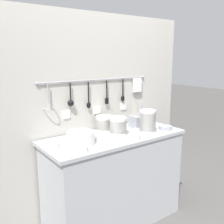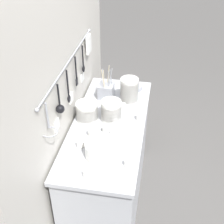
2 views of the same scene
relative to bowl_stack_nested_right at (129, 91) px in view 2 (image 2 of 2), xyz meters
The scene contains 18 objects.
ground_plane 1.01m from the bowl_stack_nested_right, 160.22° to the left, with size 20.00×20.00×0.00m, color #514F4C.
counter 0.62m from the bowl_stack_nested_right, 160.22° to the left, with size 1.30×0.53×0.85m.
back_wall 0.51m from the bowl_stack_nested_right, 126.43° to the left, with size 2.10×0.11×1.93m.
bowl_stack_nested_right is the anchor object (origin of this frame).
bowl_stack_wide_centre 0.40m from the bowl_stack_nested_right, 137.13° to the left, with size 0.16×0.16×0.14m.
bowl_stack_short_front 0.28m from the bowl_stack_nested_right, 159.84° to the left, with size 0.15×0.15×0.16m.
plate_stack 0.66m from the bowl_stack_nested_right, behind, with size 0.22×0.22×0.10m.
steel_mixing_bowl 0.23m from the bowl_stack_nested_right, ahead, with size 0.13×0.13×0.03m.
cutlery_caddy 0.20m from the bowl_stack_nested_right, 77.56° to the left, with size 0.12×0.12×0.28m.
cup_by_caddy 0.52m from the bowl_stack_nested_right, 156.71° to the left, with size 0.05×0.05×0.05m.
cup_front_left 0.14m from the bowl_stack_nested_right, 162.65° to the left, with size 0.05×0.05×0.05m.
cup_mid_row 0.27m from the bowl_stack_nested_right, 154.02° to the right, with size 0.05×0.05×0.05m.
cup_edge_near 0.87m from the bowl_stack_nested_right, behind, with size 0.05×0.05×0.05m.
cup_back_right 0.74m from the bowl_stack_nested_right, behind, with size 0.05×0.05×0.05m.
cup_centre 0.53m from the bowl_stack_nested_right, 164.16° to the left, with size 0.05×0.05×0.05m.
cup_back_left 0.65m from the bowl_stack_nested_right, 157.72° to the left, with size 0.05×0.05×0.05m.
cup_beside_plates 0.44m from the bowl_stack_nested_right, 165.12° to the left, with size 0.05×0.05×0.05m.
cup_front_right 0.46m from the bowl_stack_nested_right, behind, with size 0.05×0.05×0.05m.
Camera 2 is at (-1.81, -0.34, 2.24)m, focal length 50.00 mm.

